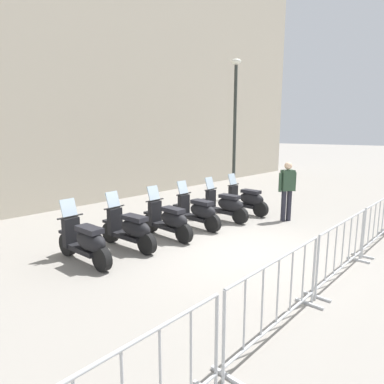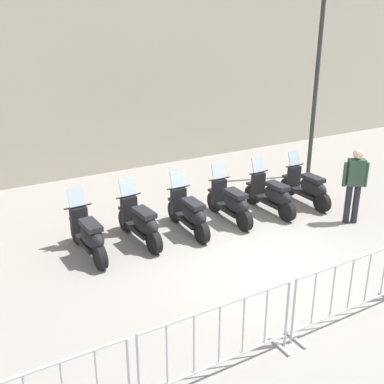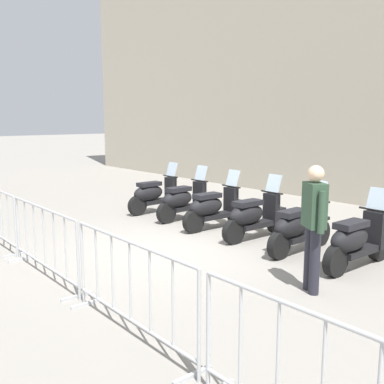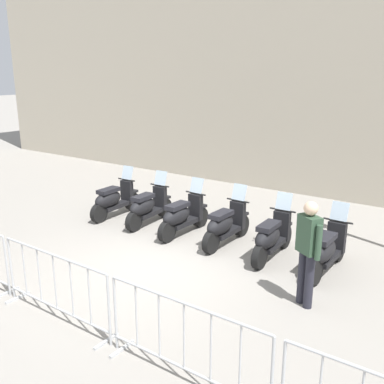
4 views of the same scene
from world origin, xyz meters
name	(u,v)px [view 4 (image 4 of 4)]	position (x,y,z in m)	size (l,w,h in m)	color
ground_plane	(151,268)	(0.00, 0.00, 0.00)	(120.00, 120.00, 0.00)	gray
motorcycle_0	(114,200)	(-2.57, 2.06, 0.45)	(0.56, 1.73, 1.24)	black
motorcycle_1	(148,207)	(-1.46, 1.99, 0.45)	(0.56, 1.72, 1.24)	black
motorcycle_2	(182,216)	(-0.37, 1.79, 0.45)	(0.61, 1.72, 1.24)	black
motorcycle_3	(225,225)	(0.74, 1.72, 0.45)	(0.60, 1.72, 1.24)	black
motorcycle_4	(271,237)	(1.84, 1.53, 0.45)	(0.56, 1.73, 1.24)	black
motorcycle_5	(327,250)	(2.94, 1.40, 0.45)	(0.60, 1.72, 1.24)	black
barrier_segment_2	(55,287)	(-0.22, -2.15, 0.53)	(2.27, 0.66, 1.07)	#B2B5B7
barrier_segment_3	(184,343)	(2.13, -2.40, 0.53)	(2.27, 0.66, 1.07)	#B2B5B7
officer_near_row_end	(308,248)	(2.90, 0.08, 0.98)	(0.45, 0.40, 1.73)	#23232D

